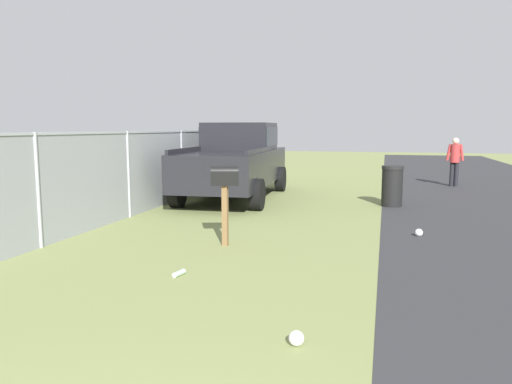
# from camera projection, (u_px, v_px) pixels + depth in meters

# --- Properties ---
(mailbox) EXTENTS (0.32, 0.49, 1.33)m
(mailbox) POSITION_uv_depth(u_px,v_px,m) (225.00, 183.00, 7.85)
(mailbox) COLOR brown
(mailbox) RESTS_ON ground
(pickup_truck) EXTENTS (5.55, 2.52, 2.09)m
(pickup_truck) POSITION_uv_depth(u_px,v_px,m) (236.00, 158.00, 13.39)
(pickup_truck) COLOR black
(pickup_truck) RESTS_ON ground
(trash_bin) EXTENTS (0.53, 0.53, 1.01)m
(trash_bin) POSITION_uv_depth(u_px,v_px,m) (392.00, 186.00, 11.95)
(trash_bin) COLOR black
(trash_bin) RESTS_ON ground
(pedestrian) EXTENTS (0.30, 0.57, 1.63)m
(pedestrian) POSITION_uv_depth(u_px,v_px,m) (455.00, 158.00, 15.99)
(pedestrian) COLOR black
(pedestrian) RESTS_ON ground
(fence_section) EXTENTS (19.87, 0.07, 1.88)m
(fence_section) POSITION_uv_depth(u_px,v_px,m) (158.00, 166.00, 11.76)
(fence_section) COLOR #9EA3A8
(fence_section) RESTS_ON ground
(litter_bag_far_scatter) EXTENTS (0.14, 0.14, 0.14)m
(litter_bag_far_scatter) POSITION_uv_depth(u_px,v_px,m) (296.00, 338.00, 4.29)
(litter_bag_far_scatter) COLOR silver
(litter_bag_far_scatter) RESTS_ON ground
(litter_bag_near_hydrant) EXTENTS (0.14, 0.14, 0.14)m
(litter_bag_near_hydrant) POSITION_uv_depth(u_px,v_px,m) (419.00, 233.00, 8.64)
(litter_bag_near_hydrant) COLOR silver
(litter_bag_near_hydrant) RESTS_ON ground
(litter_bottle_midfield_b) EXTENTS (0.23, 0.11, 0.07)m
(litter_bottle_midfield_b) POSITION_uv_depth(u_px,v_px,m) (179.00, 273.00, 6.34)
(litter_bottle_midfield_b) COLOR #B2D8BF
(litter_bottle_midfield_b) RESTS_ON ground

